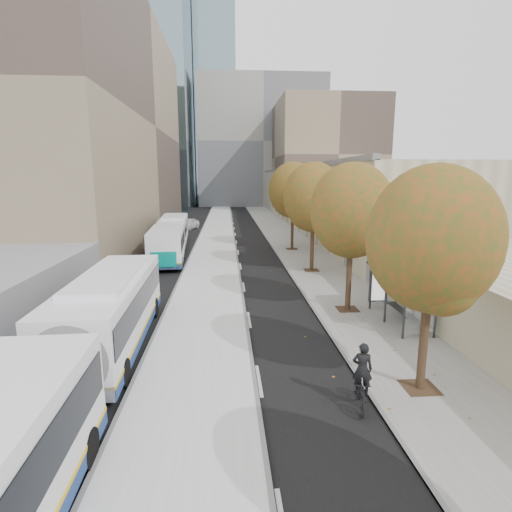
{
  "coord_description": "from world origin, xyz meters",
  "views": [
    {
      "loc": [
        -2.7,
        -6.65,
        6.92
      ],
      "look_at": [
        -1.04,
        15.56,
        2.5
      ],
      "focal_mm": 28.0,
      "sensor_mm": 36.0,
      "label": 1
    }
  ],
  "objects": [
    {
      "name": "tree_e",
      "position": [
        3.6,
        31.0,
        5.69
      ],
      "size": [
        4.6,
        4.6,
        7.92
      ],
      "color": "black",
      "rests_on": "sidewalk"
    },
    {
      "name": "tree_d",
      "position": [
        3.6,
        22.0,
        5.47
      ],
      "size": [
        4.4,
        4.4,
        7.6
      ],
      "color": "black",
      "rests_on": "sidewalk"
    },
    {
      "name": "glass_tower_near",
      "position": [
        -20.0,
        82.0,
        33.0
      ],
      "size": [
        20.0,
        20.0,
        66.0
      ],
      "primitive_type": "cube",
      "color": "slate",
      "rests_on": "ground"
    },
    {
      "name": "bus_far",
      "position": [
        -7.8,
        30.42,
        1.58
      ],
      "size": [
        3.64,
        17.51,
        2.9
      ],
      "rotation": [
        0.0,
        0.0,
        0.06
      ],
      "color": "white",
      "rests_on": "ground"
    },
    {
      "name": "bus_platform",
      "position": [
        -3.88,
        35.0,
        0.07
      ],
      "size": [
        4.25,
        150.0,
        0.15
      ],
      "primitive_type": "cube",
      "color": "silver",
      "rests_on": "ground"
    },
    {
      "name": "sidewalk",
      "position": [
        4.12,
        35.0,
        0.04
      ],
      "size": [
        4.75,
        150.0,
        0.08
      ],
      "primitive_type": "cube",
      "color": "gray",
      "rests_on": "ground"
    },
    {
      "name": "building_tan",
      "position": [
        15.5,
        64.0,
        4.0
      ],
      "size": [
        18.0,
        92.0,
        8.0
      ],
      "primitive_type": "cube",
      "color": "tan",
      "rests_on": "ground"
    },
    {
      "name": "distant_car",
      "position": [
        -7.77,
        47.22,
        0.74
      ],
      "size": [
        2.95,
        4.65,
        1.48
      ],
      "primitive_type": "imported",
      "rotation": [
        0.0,
        0.0,
        -0.3
      ],
      "color": "silver",
      "rests_on": "ground"
    },
    {
      "name": "bus_near",
      "position": [
        -7.35,
        5.34,
        1.6
      ],
      "size": [
        3.01,
        17.63,
        2.93
      ],
      "rotation": [
        0.0,
        0.0,
        0.02
      ],
      "color": "white",
      "rests_on": "ground"
    },
    {
      "name": "glass_tower_far",
      "position": [
        -8.0,
        102.0,
        42.0
      ],
      "size": [
        16.0,
        16.0,
        84.0
      ],
      "primitive_type": "cube",
      "color": "slate",
      "rests_on": "ground"
    },
    {
      "name": "building_midrise",
      "position": [
        -22.5,
        41.0,
        12.5
      ],
      "size": [
        24.0,
        46.0,
        25.0
      ],
      "primitive_type": "cube",
      "color": "#85745C",
      "rests_on": "ground"
    },
    {
      "name": "building_far_block",
      "position": [
        6.0,
        96.0,
        15.0
      ],
      "size": [
        30.0,
        18.0,
        30.0
      ],
      "primitive_type": "cube",
      "color": "gray",
      "rests_on": "ground"
    },
    {
      "name": "tree_c",
      "position": [
        3.6,
        13.0,
        5.25
      ],
      "size": [
        4.2,
        4.2,
        7.28
      ],
      "color": "black",
      "rests_on": "sidewalk"
    },
    {
      "name": "bus_shelter",
      "position": [
        5.69,
        10.96,
        2.19
      ],
      "size": [
        1.9,
        4.4,
        2.53
      ],
      "color": "#383A3F",
      "rests_on": "sidewalk"
    },
    {
      "name": "cyclist",
      "position": [
        1.3,
        4.13,
        0.78
      ],
      "size": [
        0.82,
        1.7,
        2.1
      ],
      "rotation": [
        0.0,
        0.0,
        -0.22
      ],
      "color": "black",
      "rests_on": "ground"
    },
    {
      "name": "tree_b",
      "position": [
        3.6,
        5.0,
        5.04
      ],
      "size": [
        4.0,
        4.0,
        6.97
      ],
      "color": "black",
      "rests_on": "sidewalk"
    }
  ]
}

